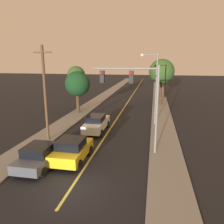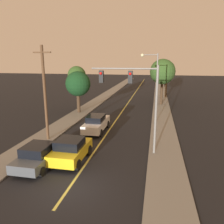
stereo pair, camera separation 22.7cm
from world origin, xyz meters
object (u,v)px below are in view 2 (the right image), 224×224
Objects in this scene: streetlamp_right at (153,80)px; tree_right_near at (163,72)px; traffic_signal_mast at (136,91)px; tree_right_far at (167,69)px; car_near_lane_front at (71,150)px; tree_left_far at (78,84)px; utility_pole_left at (45,92)px; car_outer_lane_front at (39,155)px; car_near_lane_second at (96,123)px; tree_left_near at (77,76)px.

streetlamp_right reaches higher than tree_right_near.
tree_right_near is at bearing 83.20° from traffic_signal_mast.
streetlamp_right is 19.25m from tree_right_far.
traffic_signal_mast is 0.86× the size of streetlamp_right.
car_near_lane_front is 15.08m from tree_left_far.
streetlamp_right is 1.38× the size of tree_left_far.
utility_pole_left is 1.14× the size of tree_right_near.
tree_right_near is at bearing 69.77° from car_outer_lane_front.
car_near_lane_second reaches higher than car_outer_lane_front.
tree_right_near is 7.71m from tree_right_far.
car_near_lane_second is (0.00, 6.81, 0.01)m from car_near_lane_front.
tree_right_far is at bearing 72.90° from car_outer_lane_front.
car_near_lane_second is 0.87× the size of tree_left_far.
traffic_signal_mast is (4.29, -4.43, 3.96)m from car_near_lane_second.
tree_left_near reaches higher than tree_left_far.
utility_pole_left is at bearing -119.23° from tree_right_near.
tree_left_near reaches higher than car_near_lane_front.
car_outer_lane_front is at bearing -121.99° from streetlamp_right.
tree_left_far is (-8.79, 11.67, -0.85)m from traffic_signal_mast.
tree_left_near is at bearing 154.41° from streetlamp_right.
car_near_lane_second is 1.13× the size of car_outer_lane_front.
car_near_lane_second is at bearing -108.41° from tree_right_far.
utility_pole_left is (-7.94, 1.18, -0.46)m from traffic_signal_mast.
car_outer_lane_front is 6.16m from utility_pole_left.
streetlamp_right is at bearing -25.59° from tree_left_near.
tree_right_near is at bearing -97.10° from tree_right_far.
tree_left_far reaches higher than car_outer_lane_front.
utility_pole_left reaches higher than car_near_lane_second.
tree_left_far is (0.67, -1.46, -1.01)m from tree_left_near.
tree_left_far reaches higher than car_near_lane_second.
utility_pole_left is at bearing -85.41° from tree_left_far.
tree_right_far is (2.21, 19.12, 0.41)m from streetlamp_right.
utility_pole_left is at bearing 135.70° from car_near_lane_front.
utility_pole_left reaches higher than car_near_lane_front.
traffic_signal_mast is 0.81× the size of utility_pole_left.
car_near_lane_front is 6.81m from car_near_lane_second.
car_outer_lane_front is at bearing -78.76° from tree_left_near.
traffic_signal_mast reaches higher than car_near_lane_second.
car_near_lane_front is at bearing -106.81° from tree_right_near.
car_near_lane_front is 0.56× the size of tree_right_near.
car_near_lane_second is 9.06m from tree_left_far.
streetlamp_right is (5.36, 3.65, 4.11)m from car_near_lane_second.
tree_right_far is at bearing 82.90° from tree_right_near.
streetlamp_right is 1.12× the size of tree_right_far.
tree_right_near is (11.79, 6.42, 0.30)m from tree_left_near.
car_near_lane_second is 7.33m from traffic_signal_mast.
utility_pole_left reaches higher than traffic_signal_mast.
tree_left_near is 0.86× the size of tree_right_near.
traffic_signal_mast reaches higher than car_near_lane_front.
tree_right_near reaches higher than tree_left_far.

